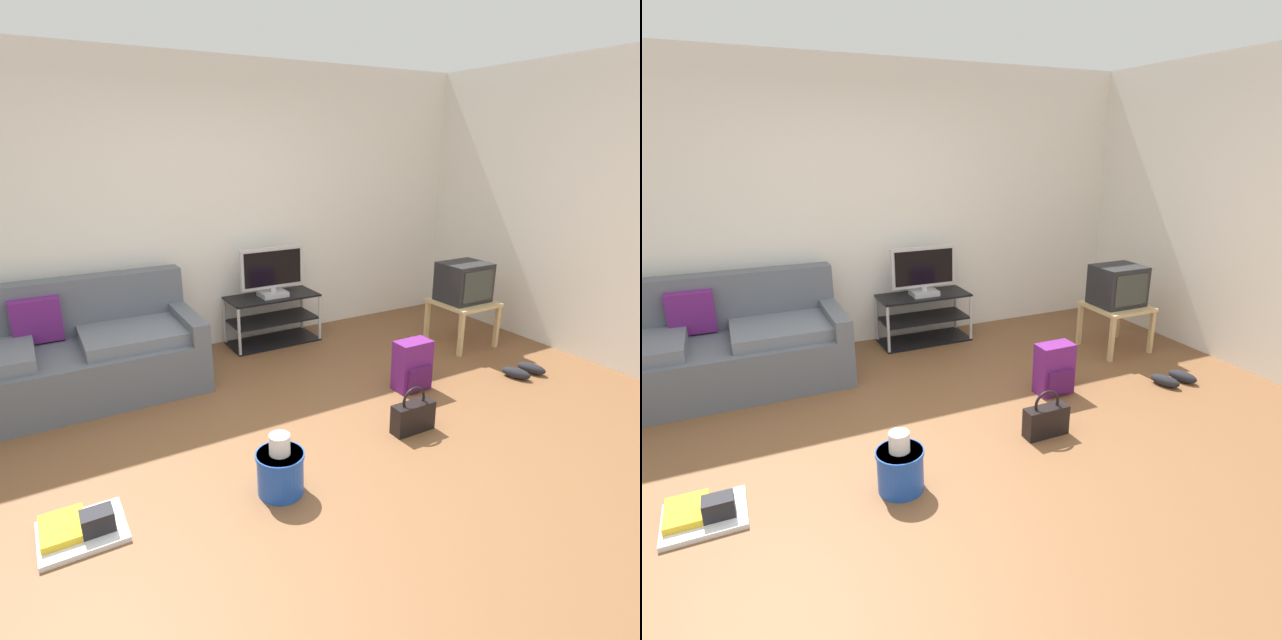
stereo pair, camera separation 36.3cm
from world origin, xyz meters
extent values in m
cube|color=brown|center=(0.00, 0.00, -0.01)|extent=(9.00, 9.80, 0.02)
cube|color=silver|center=(0.00, 2.45, 1.35)|extent=(9.00, 0.10, 2.70)
cube|color=silver|center=(3.05, 0.84, 1.35)|extent=(0.10, 3.60, 2.70)
cube|color=#565B66|center=(-1.34, 1.81, 0.21)|extent=(2.14, 0.94, 0.41)
cube|color=#565B66|center=(-1.34, 2.19, 0.65)|extent=(2.14, 0.20, 0.48)
cube|color=#565B66|center=(-0.34, 1.81, 0.50)|extent=(0.14, 0.94, 0.17)
cube|color=slate|center=(-0.75, 1.75, 0.46)|extent=(0.86, 0.66, 0.10)
cube|color=#661E70|center=(-1.45, 2.07, 0.61)|extent=(0.36, 0.15, 0.37)
cube|color=black|center=(0.64, 2.14, 0.49)|extent=(0.91, 0.42, 0.02)
cube|color=black|center=(0.64, 2.14, 0.25)|extent=(0.88, 0.41, 0.02)
cube|color=black|center=(0.64, 2.14, 0.01)|extent=(0.91, 0.42, 0.02)
cylinder|color=#B7B7BC|center=(0.20, 1.95, 0.25)|extent=(0.03, 0.03, 0.50)
cylinder|color=#B7B7BC|center=(1.08, 1.95, 0.25)|extent=(0.03, 0.03, 0.50)
cylinder|color=#B7B7BC|center=(0.20, 2.34, 0.25)|extent=(0.03, 0.03, 0.50)
cylinder|color=#B7B7BC|center=(1.08, 2.34, 0.25)|extent=(0.03, 0.03, 0.50)
cube|color=#B2B2B7|center=(0.64, 2.12, 0.52)|extent=(0.27, 0.22, 0.05)
cube|color=#B2B2B7|center=(0.64, 2.12, 0.57)|extent=(0.05, 0.04, 0.04)
cube|color=#B2B2B7|center=(0.64, 2.12, 0.79)|extent=(0.66, 0.04, 0.40)
cube|color=black|center=(0.64, 2.10, 0.79)|extent=(0.60, 0.01, 0.34)
cube|color=tan|center=(2.27, 1.14, 0.44)|extent=(0.54, 0.54, 0.03)
cube|color=tan|center=(2.03, 0.90, 0.21)|extent=(0.04, 0.04, 0.42)
cube|color=tan|center=(2.51, 0.90, 0.21)|extent=(0.04, 0.04, 0.42)
cube|color=tan|center=(2.03, 1.38, 0.21)|extent=(0.04, 0.04, 0.42)
cube|color=tan|center=(2.51, 1.38, 0.21)|extent=(0.04, 0.04, 0.42)
cube|color=#232326|center=(2.27, 1.16, 0.65)|extent=(0.45, 0.38, 0.38)
cube|color=#333833|center=(2.27, 0.97, 0.65)|extent=(0.37, 0.01, 0.30)
cube|color=#661E70|center=(1.17, 0.58, 0.21)|extent=(0.30, 0.17, 0.42)
cube|color=#4C1654|center=(1.17, 0.48, 0.13)|extent=(0.23, 0.04, 0.19)
cylinder|color=#4C1654|center=(1.09, 0.69, 0.23)|extent=(0.04, 0.04, 0.34)
cylinder|color=#4C1654|center=(1.25, 0.69, 0.23)|extent=(0.04, 0.04, 0.34)
cube|color=black|center=(0.74, 0.05, 0.11)|extent=(0.32, 0.12, 0.21)
torus|color=black|center=(0.74, 0.05, 0.24)|extent=(0.20, 0.02, 0.20)
cylinder|color=blue|center=(-0.37, -0.10, 0.13)|extent=(0.27, 0.27, 0.26)
cylinder|color=blue|center=(-0.37, -0.10, 0.25)|extent=(0.29, 0.29, 0.02)
cylinder|color=white|center=(-0.37, -0.10, 0.31)|extent=(0.12, 0.12, 0.14)
ellipsoid|color=black|center=(2.10, 0.28, 0.04)|extent=(0.18, 0.27, 0.09)
ellipsoid|color=black|center=(2.30, 0.28, 0.04)|extent=(0.18, 0.27, 0.09)
cube|color=silver|center=(-1.42, 0.10, 0.01)|extent=(0.43, 0.37, 0.03)
cube|color=black|center=(-1.34, 0.05, 0.08)|extent=(0.16, 0.12, 0.11)
cube|color=gold|center=(-1.51, 0.13, 0.05)|extent=(0.22, 0.28, 0.04)
camera|label=1|loc=(-1.45, -2.44, 1.93)|focal=29.13mm
camera|label=2|loc=(-1.13, -2.61, 1.93)|focal=29.13mm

